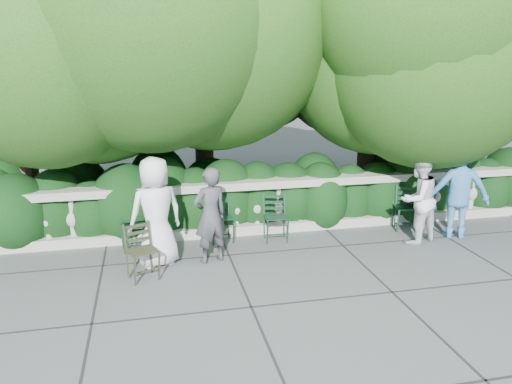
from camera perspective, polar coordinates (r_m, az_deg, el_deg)
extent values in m
plane|color=#4A4D51|center=(7.65, 1.62, -9.19)|extent=(90.00, 90.00, 0.00)
cube|color=#9E998E|center=(9.25, -1.06, -4.16)|extent=(12.00, 0.32, 0.18)
cube|color=#9E998E|center=(9.00, -1.09, 0.88)|extent=(12.00, 0.36, 0.14)
cylinder|color=#3F3023|center=(10.56, -24.82, 4.23)|extent=(0.40, 0.40, 2.80)
ellipsoid|color=#193B10|center=(10.00, -26.86, 16.65)|extent=(5.28, 5.28, 3.96)
cylinder|color=#3F3023|center=(10.92, -6.00, 7.47)|extent=(0.40, 0.40, 3.40)
cylinder|color=#3F3023|center=(11.22, 12.62, 6.37)|extent=(0.40, 0.40, 3.00)
ellipsoid|color=#193B10|center=(10.71, 14.49, 18.85)|extent=(5.52, 5.52, 4.14)
cylinder|color=#3F3023|center=(13.20, 23.62, 5.87)|extent=(0.40, 0.40, 2.60)
ellipsoid|color=#193B10|center=(12.75, 25.72, 14.88)|extent=(4.80, 4.80, 3.60)
imported|color=white|center=(7.78, -11.37, -2.28)|extent=(0.98, 0.81, 1.73)
imported|color=#3E3E43|center=(7.82, -5.23, -2.68)|extent=(0.65, 0.53, 1.53)
imported|color=silver|center=(9.04, 18.00, -0.75)|extent=(0.93, 0.83, 1.58)
imported|color=teal|center=(9.52, 22.08, 0.45)|extent=(1.31, 0.95, 1.83)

